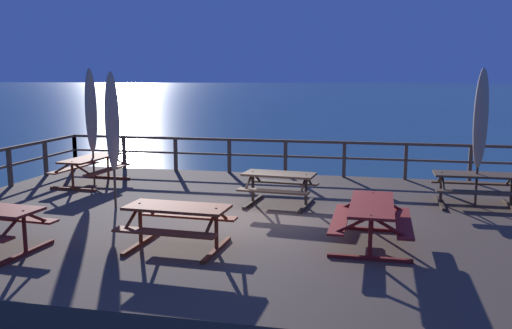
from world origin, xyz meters
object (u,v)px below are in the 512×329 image
Objects in this scene: picnic_table_back_left at (372,214)px; patio_umbrella_tall_mid_left at (112,122)px; picnic_table_mid_left at (177,218)px; picnic_table_front_left at (91,164)px; patio_umbrella_tall_front at (481,119)px; picnic_table_back_right at (279,182)px; patio_umbrella_tall_back_left at (91,111)px; picnic_table_mid_centre at (476,182)px.

patio_umbrella_tall_mid_left is (-5.80, 1.57, 1.42)m from picnic_table_back_left.
picnic_table_back_left is (3.34, 0.95, 0.01)m from picnic_table_mid_left.
picnic_table_back_left is at bearing 15.88° from picnic_table_mid_left.
picnic_table_front_left is 0.69× the size of patio_umbrella_tall_front.
patio_umbrella_tall_back_left reaches higher than picnic_table_back_right.
picnic_table_mid_centre is 7.27m from picnic_table_mid_left.
picnic_table_mid_centre and picnic_table_back_right have the same top height.
patio_umbrella_tall_back_left reaches higher than picnic_table_mid_centre.
picnic_table_front_left is at bearing 177.25° from picnic_table_mid_centre.
picnic_table_front_left and picnic_table_back_left have the same top height.
picnic_table_front_left is 3.46m from patio_umbrella_tall_mid_left.
picnic_table_mid_centre is at bearing -2.82° from patio_umbrella_tall_back_left.
patio_umbrella_tall_front is at bearing 13.50° from patio_umbrella_tall_mid_left.
patio_umbrella_tall_back_left is (0.08, 0.01, 1.49)m from picnic_table_front_left.
picnic_table_mid_centre and picnic_table_mid_left have the same top height.
patio_umbrella_tall_back_left is at bearing 177.18° from picnic_table_mid_centre.
picnic_table_mid_left is 6.79m from patio_umbrella_tall_back_left.
patio_umbrella_tall_front is 10.09m from patio_umbrella_tall_back_left.
patio_umbrella_tall_back_left is at bearing 127.49° from patio_umbrella_tall_mid_left.
picnic_table_back_left is 1.21× the size of picnic_table_back_right.
picnic_table_mid_centre is 0.60× the size of patio_umbrella_tall_back_left.
patio_umbrella_tall_mid_left is at bearing -51.31° from picnic_table_front_left.
patio_umbrella_tall_front is at bearing -2.87° from patio_umbrella_tall_back_left.
picnic_table_front_left is 1.24× the size of picnic_table_back_right.
patio_umbrella_tall_front reaches higher than picnic_table_mid_centre.
picnic_table_front_left is (-10.15, 0.49, 0.01)m from picnic_table_mid_centre.
patio_umbrella_tall_front reaches higher than patio_umbrella_tall_mid_left.
picnic_table_front_left is at bearing 152.60° from picnic_table_back_left.
patio_umbrella_tall_mid_left is (-2.46, 2.52, 1.43)m from picnic_table_mid_left.
patio_umbrella_tall_back_left reaches higher than picnic_table_mid_left.
picnic_table_mid_centre is 0.62× the size of patio_umbrella_tall_mid_left.
picnic_table_mid_left is 1.05× the size of picnic_table_back_right.
patio_umbrella_tall_mid_left reaches higher than picnic_table_back_right.
picnic_table_back_right is (-2.15, 2.65, -0.01)m from picnic_table_back_left.
patio_umbrella_tall_front is at bearing -2.80° from picnic_table_front_left.
patio_umbrella_tall_front is at bearing 38.11° from picnic_table_mid_left.
patio_umbrella_tall_mid_left reaches higher than picnic_table_front_left.
picnic_table_mid_centre and picnic_table_back_left have the same top height.
picnic_table_back_left is at bearing -15.14° from patio_umbrella_tall_mid_left.
picnic_table_front_left is at bearing 131.69° from picnic_table_mid_left.
picnic_table_front_left is 1.49m from patio_umbrella_tall_back_left.
picnic_table_front_left is at bearing 177.20° from patio_umbrella_tall_front.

